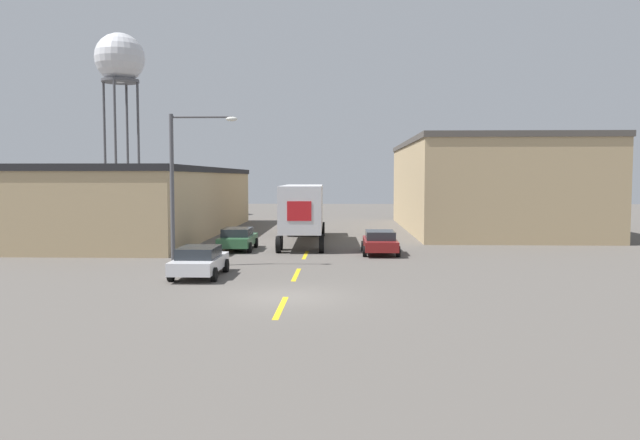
{
  "coord_description": "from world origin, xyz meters",
  "views": [
    {
      "loc": [
        2.03,
        -22.32,
        4.33
      ],
      "look_at": [
        0.92,
        9.15,
        2.18
      ],
      "focal_mm": 35.0,
      "sensor_mm": 36.0,
      "label": 1
    }
  ],
  "objects_px": {
    "semi_truck": "(304,209)",
    "water_tower": "(120,61)",
    "street_lamp": "(181,176)",
    "parked_car_left_far": "(238,238)",
    "parked_car_left_near": "(199,261)",
    "parked_car_right_mid": "(380,242)"
  },
  "relations": [
    {
      "from": "street_lamp",
      "to": "water_tower",
      "type": "bearing_deg",
      "value": 113.21
    },
    {
      "from": "semi_truck",
      "to": "parked_car_left_near",
      "type": "relative_size",
      "value": 3.13
    },
    {
      "from": "semi_truck",
      "to": "parked_car_left_far",
      "type": "relative_size",
      "value": 3.13
    },
    {
      "from": "parked_car_left_far",
      "to": "water_tower",
      "type": "bearing_deg",
      "value": 119.61
    },
    {
      "from": "semi_truck",
      "to": "parked_car_left_near",
      "type": "height_order",
      "value": "semi_truck"
    },
    {
      "from": "semi_truck",
      "to": "water_tower",
      "type": "distance_m",
      "value": 38.79
    },
    {
      "from": "semi_truck",
      "to": "water_tower",
      "type": "height_order",
      "value": "water_tower"
    },
    {
      "from": "semi_truck",
      "to": "street_lamp",
      "type": "distance_m",
      "value": 12.7
    },
    {
      "from": "water_tower",
      "to": "street_lamp",
      "type": "bearing_deg",
      "value": -66.79
    },
    {
      "from": "parked_car_left_near",
      "to": "street_lamp",
      "type": "distance_m",
      "value": 4.99
    },
    {
      "from": "street_lamp",
      "to": "semi_truck",
      "type": "bearing_deg",
      "value": 65.47
    },
    {
      "from": "parked_car_right_mid",
      "to": "parked_car_left_far",
      "type": "xyz_separation_m",
      "value": [
        -8.38,
        1.62,
        0.0
      ]
    },
    {
      "from": "water_tower",
      "to": "street_lamp",
      "type": "relative_size",
      "value": 2.75
    },
    {
      "from": "parked_car_left_near",
      "to": "parked_car_right_mid",
      "type": "relative_size",
      "value": 1.0
    },
    {
      "from": "semi_truck",
      "to": "parked_car_right_mid",
      "type": "relative_size",
      "value": 3.13
    },
    {
      "from": "semi_truck",
      "to": "parked_car_right_mid",
      "type": "bearing_deg",
      "value": -53.25
    },
    {
      "from": "semi_truck",
      "to": "parked_car_left_near",
      "type": "bearing_deg",
      "value": -105.7
    },
    {
      "from": "water_tower",
      "to": "parked_car_left_near",
      "type": "bearing_deg",
      "value": -66.51
    },
    {
      "from": "parked_car_left_far",
      "to": "water_tower",
      "type": "relative_size",
      "value": 0.21
    },
    {
      "from": "parked_car_left_near",
      "to": "parked_car_right_mid",
      "type": "xyz_separation_m",
      "value": [
        8.38,
        8.38,
        0.0
      ]
    },
    {
      "from": "street_lamp",
      "to": "parked_car_left_near",
      "type": "bearing_deg",
      "value": -63.04
    },
    {
      "from": "parked_car_left_near",
      "to": "water_tower",
      "type": "bearing_deg",
      "value": 113.49
    }
  ]
}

